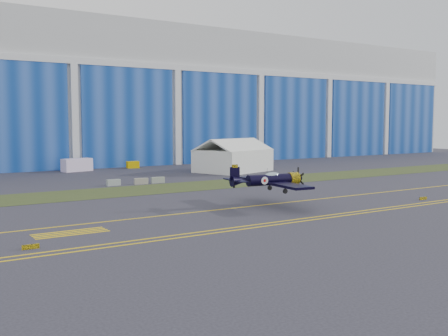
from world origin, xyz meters
TOP-DOWN VIEW (x-y plane):
  - ground at (0.00, 0.00)m, footprint 260.00×260.00m
  - grass_median at (0.00, 14.00)m, footprint 260.00×10.00m
  - hangar at (0.00, 71.79)m, footprint 220.00×45.70m
  - taxiway_centreline at (0.00, -5.00)m, footprint 200.00×0.20m
  - edge_line_near at (0.00, -14.50)m, footprint 80.00×0.20m
  - edge_line_far at (0.00, -13.50)m, footprint 80.00×0.20m
  - hold_short_ladder at (-18.00, -8.10)m, footprint 6.00×2.40m
  - guard_board_left at (-22.00, -12.00)m, footprint 1.20×0.15m
  - guard_board_right at (22.00, -12.00)m, footprint 1.20×0.15m
  - warbird at (4.12, -5.88)m, footprint 11.14×12.93m
  - tent at (23.03, 29.39)m, footprint 15.51×13.37m
  - shipping_container at (-1.02, 45.25)m, footprint 5.80×3.34m
  - tug at (10.30, 46.00)m, footprint 2.50×1.75m
  - barrier_a at (-3.39, 20.55)m, footprint 2.04×0.75m
  - barrier_b at (0.62, 20.04)m, footprint 2.07×0.92m
  - barrier_c at (3.35, 20.12)m, footprint 2.06×0.84m

SIDE VIEW (x-z plane):
  - ground at x=0.00m, z-range 0.00..0.00m
  - taxiway_centreline at x=0.00m, z-range 0.00..0.02m
  - edge_line_near at x=0.00m, z-range 0.00..0.02m
  - edge_line_far at x=0.00m, z-range 0.00..0.02m
  - hold_short_ladder at x=-18.00m, z-range 0.00..0.02m
  - grass_median at x=0.00m, z-range 0.01..0.03m
  - guard_board_left at x=-22.00m, z-range 0.00..0.35m
  - guard_board_right at x=22.00m, z-range 0.00..0.35m
  - barrier_a at x=-3.39m, z-range 0.00..0.90m
  - barrier_b at x=0.62m, z-range 0.00..0.90m
  - barrier_c at x=3.35m, z-range 0.00..0.90m
  - tug at x=10.30m, z-range 0.00..1.36m
  - shipping_container at x=-1.02m, z-range 0.00..2.36m
  - warbird at x=4.12m, z-range 1.10..4.62m
  - tent at x=23.03m, z-range 0.00..6.08m
  - hangar at x=0.00m, z-range -0.04..29.96m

